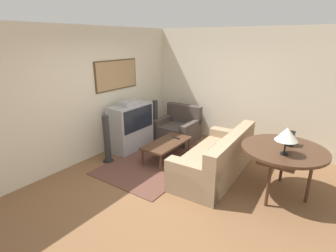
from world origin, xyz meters
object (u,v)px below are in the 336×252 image
armchair (178,129)px  table_lamp (287,134)px  speaker_tower_right (155,121)px  couch (217,160)px  console_table (284,152)px  tv (131,126)px  mantel_clock (291,139)px  coffee_table (167,144)px  speaker_tower_left (107,140)px

armchair → table_lamp: 3.19m
armchair → speaker_tower_right: speaker_tower_right is taller
couch → console_table: couch is taller
tv → couch: 2.18m
tv → speaker_tower_right: tv is taller
armchair → mantel_clock: size_ratio=4.22×
coffee_table → speaker_tower_right: bearing=48.9°
tv → armchair: (1.10, -0.59, -0.26)m
coffee_table → console_table: size_ratio=0.89×
tv → mantel_clock: tv is taller
mantel_clock → speaker_tower_left: 3.42m
console_table → speaker_tower_right: (0.84, 3.21, -0.28)m
couch → coffee_table: bearing=-93.7°
console_table → speaker_tower_right: size_ratio=1.30×
mantel_clock → coffee_table: bearing=93.8°
table_lamp → mantel_clock: bearing=-0.2°
coffee_table → table_lamp: size_ratio=2.77×
couch → table_lamp: bearing=75.1°
console_table → tv: bearing=89.4°
armchair → speaker_tower_left: size_ratio=0.96×
speaker_tower_left → tv: bearing=6.2°
armchair → speaker_tower_left: speaker_tower_left is taller
coffee_table → mantel_clock: (0.15, -2.31, 0.58)m
armchair → mantel_clock: bearing=-19.9°
couch → console_table: 1.21m
table_lamp → console_table: bearing=10.2°
tv → speaker_tower_right: bearing=-6.2°
speaker_tower_left → armchair: bearing=-14.7°
armchair → speaker_tower_right: (-0.29, 0.50, 0.20)m
coffee_table → table_lamp: table_lamp is taller
coffee_table → console_table: console_table is taller
mantel_clock → console_table: bearing=165.4°
mantel_clock → armchair: bearing=70.8°
coffee_table → table_lamp: (-0.27, -2.31, 0.78)m
couch → mantel_clock: bearing=95.6°
coffee_table → speaker_tower_right: speaker_tower_right is taller
couch → speaker_tower_left: speaker_tower_left is taller
tv → speaker_tower_left: 0.82m
speaker_tower_left → speaker_tower_right: size_ratio=1.00×
couch → speaker_tower_right: (0.84, 2.08, 0.17)m
console_table → mantel_clock: 0.25m
couch → table_lamp: table_lamp is taller
console_table → table_lamp: bearing=-169.8°
coffee_table → speaker_tower_left: bearing=130.4°
couch → armchair: bearing=-128.3°
speaker_tower_right → table_lamp: bearing=-108.5°
mantel_clock → tv: bearing=92.5°
table_lamp → coffee_table: bearing=83.4°
tv → speaker_tower_right: size_ratio=1.13×
tv → coffee_table: (-0.01, -1.03, -0.19)m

